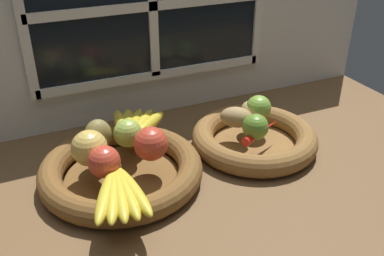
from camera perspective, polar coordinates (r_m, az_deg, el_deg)
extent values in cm
cube|color=brown|center=(105.04, 0.59, -5.05)|extent=(140.00, 90.00, 3.00)
cube|color=silver|center=(118.76, -5.56, 14.34)|extent=(140.00, 3.00, 55.00)
cube|color=black|center=(116.18, -5.33, 15.80)|extent=(64.00, 0.80, 38.00)
cube|color=white|center=(115.62, -5.22, 15.74)|extent=(2.40, 1.20, 38.00)
cube|color=white|center=(115.62, -5.22, 15.74)|extent=(64.00, 1.20, 2.40)
cube|color=white|center=(109.82, -21.60, 13.18)|extent=(2.40, 1.20, 40.40)
cube|color=white|center=(121.37, -4.83, 6.98)|extent=(64.00, 1.20, 2.40)
cylinder|color=brown|center=(98.88, -9.17, -6.50)|extent=(25.33, 25.33, 1.00)
torus|color=brown|center=(97.63, -9.27, -5.44)|extent=(36.31, 36.31, 5.42)
cylinder|color=brown|center=(110.42, 8.16, -2.29)|extent=(21.26, 21.26, 1.00)
torus|color=brown|center=(109.30, 8.24, -1.30)|extent=(31.34, 31.34, 5.42)
sphere|color=#CC422D|center=(93.64, -5.45, -2.08)|extent=(7.51, 7.51, 7.51)
sphere|color=#DBB756|center=(93.96, -13.36, -2.59)|extent=(7.80, 7.80, 7.80)
sphere|color=#CC422D|center=(89.78, -11.50, -4.38)|extent=(6.74, 6.74, 6.74)
sphere|color=#99B74C|center=(99.21, -8.45, -0.67)|extent=(6.59, 6.59, 6.59)
ellipsoid|color=olive|center=(98.72, -12.28, -0.93)|extent=(7.86, 7.42, 7.46)
ellipsoid|color=yellow|center=(84.03, -11.11, -8.48)|extent=(10.26, 17.44, 3.02)
ellipsoid|color=yellow|center=(83.86, -10.30, -8.48)|extent=(8.19, 17.92, 3.02)
ellipsoid|color=yellow|center=(83.83, -9.49, -8.41)|extent=(5.98, 18.08, 3.02)
ellipsoid|color=yellow|center=(83.95, -8.68, -8.28)|extent=(3.66, 17.92, 3.02)
ellipsoid|color=yellow|center=(84.20, -7.91, -8.08)|extent=(4.75, 18.03, 3.02)
sphere|color=brown|center=(91.10, -10.08, -5.09)|extent=(2.72, 2.72, 2.72)
ellipsoid|color=gold|center=(105.02, -6.00, 0.20)|extent=(14.31, 12.99, 3.15)
ellipsoid|color=gold|center=(105.63, -6.76, 0.34)|extent=(12.51, 14.68, 3.15)
ellipsoid|color=gold|center=(106.02, -7.56, 0.40)|extent=(10.26, 15.84, 3.15)
ellipsoid|color=gold|center=(106.19, -8.38, 0.38)|extent=(7.64, 16.43, 3.15)
ellipsoid|color=gold|center=(106.12, -9.20, 0.29)|extent=(4.74, 16.44, 3.15)
sphere|color=brown|center=(99.13, -8.36, -1.84)|extent=(2.84, 2.84, 2.84)
ellipsoid|color=#A38451|center=(107.21, 5.89, 1.42)|extent=(9.85, 9.37, 5.06)
ellipsoid|color=tan|center=(111.34, 8.11, 2.27)|extent=(6.24, 7.98, 4.70)
sphere|color=olive|center=(102.18, 8.35, 0.15)|extent=(6.21, 6.21, 6.21)
sphere|color=#7AAD3D|center=(111.08, 8.76, 2.65)|extent=(6.43, 6.43, 6.43)
cone|color=red|center=(104.84, 9.21, -0.40)|extent=(13.58, 7.89, 2.14)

